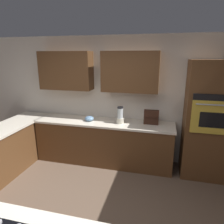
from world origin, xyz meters
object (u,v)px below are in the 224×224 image
wall_oven (208,121)px  mixing_bowl (89,119)px  blender (120,116)px  spice_rack (151,117)px

wall_oven → mixing_bowl: bearing=0.5°
blender → mixing_bowl: bearing=-0.0°
wall_oven → spice_rack: size_ratio=7.51×
blender → mixing_bowl: size_ratio=1.83×
mixing_bowl → spice_rack: spice_rack is taller
blender → spice_rack: size_ratio=1.19×
wall_oven → blender: size_ratio=6.32×
blender → spice_rack: bearing=-170.3°
wall_oven → blender: (1.60, 0.02, -0.03)m
blender → wall_oven: bearing=-179.3°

